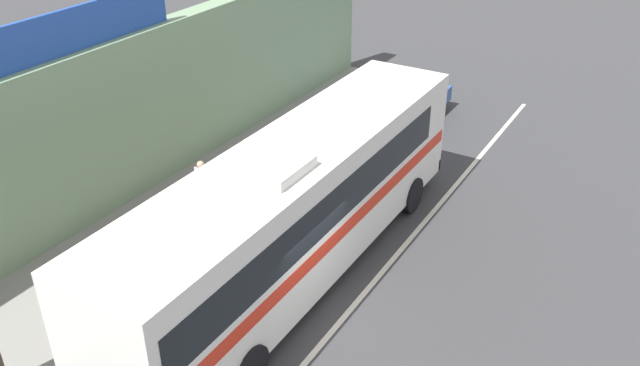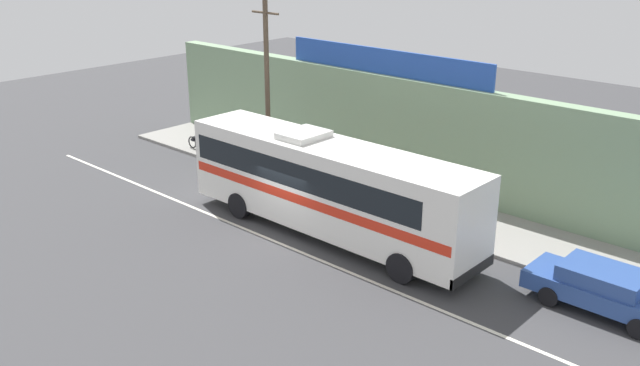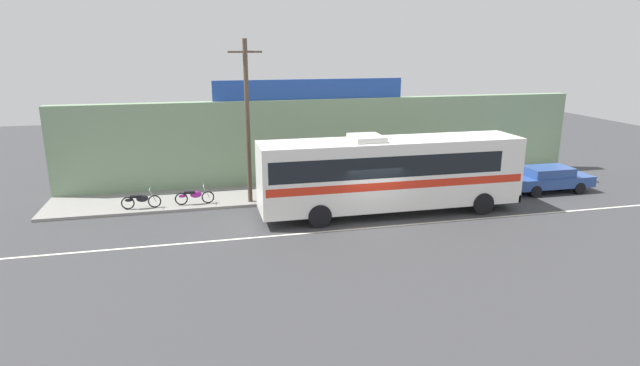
{
  "view_description": "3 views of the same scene",
  "coord_description": "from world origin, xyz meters",
  "px_view_note": "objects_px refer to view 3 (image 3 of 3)",
  "views": [
    {
      "loc": [
        -10.04,
        -6.33,
        10.15
      ],
      "look_at": [
        2.31,
        1.03,
        2.04
      ],
      "focal_mm": 37.26,
      "sensor_mm": 36.0,
      "label": 1
    },
    {
      "loc": [
        16.89,
        -16.65,
        10.85
      ],
      "look_at": [
        0.63,
        1.12,
        1.89
      ],
      "focal_mm": 38.72,
      "sensor_mm": 36.0,
      "label": 2
    },
    {
      "loc": [
        -7.46,
        -20.99,
        7.76
      ],
      "look_at": [
        -2.02,
        1.74,
        1.47
      ],
      "focal_mm": 29.0,
      "sensor_mm": 36.0,
      "label": 3
    }
  ],
  "objects_px": {
    "motorcycle_purple": "(194,196)",
    "motorcycle_red": "(140,200)",
    "intercity_bus": "(389,171)",
    "pedestrian_far_left": "(381,171)",
    "utility_pole": "(247,120)",
    "parked_car": "(548,178)"
  },
  "relations": [
    {
      "from": "parked_car",
      "to": "pedestrian_far_left",
      "type": "distance_m",
      "value": 9.11
    },
    {
      "from": "motorcycle_purple",
      "to": "motorcycle_red",
      "type": "xyz_separation_m",
      "value": [
        -2.49,
        -0.12,
        0.0
      ]
    },
    {
      "from": "utility_pole",
      "to": "pedestrian_far_left",
      "type": "xyz_separation_m",
      "value": [
        7.15,
        0.75,
        -3.12
      ]
    },
    {
      "from": "intercity_bus",
      "to": "pedestrian_far_left",
      "type": "bearing_deg",
      "value": 75.66
    },
    {
      "from": "utility_pole",
      "to": "pedestrian_far_left",
      "type": "height_order",
      "value": "utility_pole"
    },
    {
      "from": "intercity_bus",
      "to": "utility_pole",
      "type": "xyz_separation_m",
      "value": [
        -6.2,
        2.96,
        2.15
      ]
    },
    {
      "from": "intercity_bus",
      "to": "pedestrian_far_left",
      "type": "height_order",
      "value": "intercity_bus"
    },
    {
      "from": "motorcycle_purple",
      "to": "motorcycle_red",
      "type": "height_order",
      "value": "same"
    },
    {
      "from": "parked_car",
      "to": "utility_pole",
      "type": "xyz_separation_m",
      "value": [
        -15.99,
        1.45,
        3.48
      ]
    },
    {
      "from": "parked_car",
      "to": "motorcycle_purple",
      "type": "relative_size",
      "value": 2.43
    },
    {
      "from": "motorcycle_purple",
      "to": "pedestrian_far_left",
      "type": "xyz_separation_m",
      "value": [
        9.89,
        0.58,
        0.53
      ]
    },
    {
      "from": "parked_car",
      "to": "motorcycle_red",
      "type": "height_order",
      "value": "parked_car"
    },
    {
      "from": "motorcycle_purple",
      "to": "motorcycle_red",
      "type": "bearing_deg",
      "value": -177.23
    },
    {
      "from": "intercity_bus",
      "to": "parked_car",
      "type": "bearing_deg",
      "value": 8.74
    },
    {
      "from": "utility_pole",
      "to": "motorcycle_red",
      "type": "bearing_deg",
      "value": 179.38
    },
    {
      "from": "pedestrian_far_left",
      "to": "parked_car",
      "type": "bearing_deg",
      "value": -14.01
    },
    {
      "from": "intercity_bus",
      "to": "pedestrian_far_left",
      "type": "relative_size",
      "value": 7.48
    },
    {
      "from": "intercity_bus",
      "to": "motorcycle_purple",
      "type": "xyz_separation_m",
      "value": [
        -8.94,
        3.13,
        -1.5
      ]
    },
    {
      "from": "intercity_bus",
      "to": "motorcycle_red",
      "type": "distance_m",
      "value": 11.92
    },
    {
      "from": "intercity_bus",
      "to": "motorcycle_purple",
      "type": "distance_m",
      "value": 9.59
    },
    {
      "from": "intercity_bus",
      "to": "motorcycle_purple",
      "type": "relative_size",
      "value": 6.52
    },
    {
      "from": "utility_pole",
      "to": "motorcycle_purple",
      "type": "xyz_separation_m",
      "value": [
        -2.74,
        0.18,
        -3.65
      ]
    }
  ]
}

